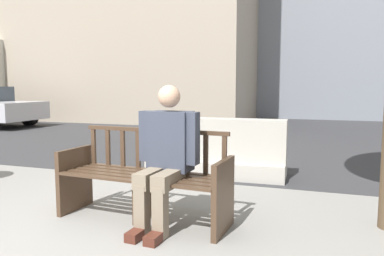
{
  "coord_description": "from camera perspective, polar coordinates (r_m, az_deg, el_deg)",
  "views": [
    {
      "loc": [
        2.21,
        -2.09,
        1.3
      ],
      "look_at": [
        0.62,
        2.6,
        0.75
      ],
      "focal_mm": 35.0,
      "sensor_mm": 36.0,
      "label": 1
    }
  ],
  "objects": [
    {
      "name": "seated_person",
      "position": [
        3.46,
        -4.03,
        -3.83
      ],
      "size": [
        0.59,
        0.74,
        1.31
      ],
      "color": "#383D4C",
      "rests_on": "ground"
    },
    {
      "name": "street_bench",
      "position": [
        3.7,
        -7.35,
        -7.85
      ],
      "size": [
        1.72,
        0.64,
        0.88
      ],
      "color": "#473323",
      "rests_on": "ground"
    },
    {
      "name": "street_asphalt",
      "position": [
        11.09,
        7.03,
        -0.42
      ],
      "size": [
        120.0,
        12.0,
        0.01
      ],
      "primitive_type": "cube",
      "color": "#333335",
      "rests_on": "ground"
    },
    {
      "name": "jersey_barrier_centre",
      "position": [
        5.51,
        3.74,
        -3.71
      ],
      "size": [
        2.02,
        0.75,
        0.84
      ],
      "color": "#ADA89E",
      "rests_on": "ground"
    }
  ]
}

